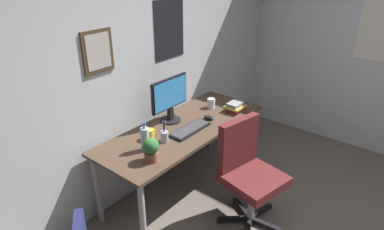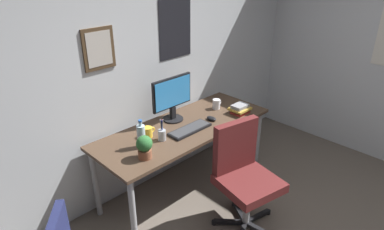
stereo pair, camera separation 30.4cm
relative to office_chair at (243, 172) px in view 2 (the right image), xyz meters
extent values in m
cube|color=silver|center=(-0.13, 1.11, 0.77)|extent=(4.40, 0.08, 2.60)
cube|color=#4C3823|center=(-0.61, 1.06, 0.97)|extent=(0.28, 0.02, 0.34)
cube|color=beige|center=(-0.61, 1.05, 0.97)|extent=(0.22, 0.00, 0.28)
cube|color=black|center=(0.22, 1.06, 1.01)|extent=(0.40, 0.01, 0.56)
cube|color=#4C3828|center=(-0.03, 0.69, 0.18)|extent=(1.77, 0.68, 0.03)
cylinder|color=#9EA0A5|center=(-0.86, 0.40, -0.18)|extent=(0.05, 0.05, 0.69)
cylinder|color=#9EA0A5|center=(0.80, 0.40, -0.18)|extent=(0.05, 0.05, 0.69)
cylinder|color=#9EA0A5|center=(-0.86, 0.97, -0.18)|extent=(0.05, 0.05, 0.69)
cylinder|color=#9EA0A5|center=(0.80, 0.97, -0.18)|extent=(0.05, 0.05, 0.69)
cube|color=#591E1E|center=(-0.02, -0.08, -0.07)|extent=(0.54, 0.54, 0.08)
cube|color=#591E1E|center=(0.02, 0.12, 0.20)|extent=(0.43, 0.15, 0.45)
cylinder|color=#9EA0A5|center=(-0.02, -0.08, -0.32)|extent=(0.07, 0.07, 0.42)
cube|color=black|center=(0.12, -0.11, -0.49)|extent=(0.28, 0.10, 0.03)
cylinder|color=black|center=(0.26, -0.13, -0.51)|extent=(0.05, 0.05, 0.04)
cube|color=black|center=(0.05, 0.04, -0.49)|extent=(0.17, 0.26, 0.03)
cylinder|color=black|center=(0.12, 0.17, -0.51)|extent=(0.05, 0.05, 0.04)
cube|color=black|center=(-0.11, 0.03, -0.49)|extent=(0.22, 0.23, 0.03)
cylinder|color=black|center=(-0.20, 0.13, -0.51)|extent=(0.05, 0.05, 0.04)
cube|color=black|center=(0.00, -0.22, -0.49)|extent=(0.07, 0.28, 0.03)
cylinder|color=black|center=(-0.01, 0.87, 0.20)|extent=(0.20, 0.20, 0.01)
cube|color=black|center=(-0.01, 0.87, 0.27)|extent=(0.05, 0.04, 0.12)
cube|color=black|center=(-0.01, 0.87, 0.48)|extent=(0.46, 0.02, 0.30)
cube|color=#338CD8|center=(-0.01, 0.85, 0.48)|extent=(0.43, 0.00, 0.27)
cube|color=black|center=(-0.05, 0.59, 0.20)|extent=(0.43, 0.15, 0.02)
cube|color=#38383A|center=(-0.05, 0.59, 0.22)|extent=(0.41, 0.13, 0.00)
ellipsoid|color=black|center=(0.25, 0.59, 0.21)|extent=(0.06, 0.11, 0.04)
cylinder|color=silver|center=(-0.55, 0.66, 0.29)|extent=(0.07, 0.07, 0.20)
cylinder|color=silver|center=(-0.55, 0.66, 0.41)|extent=(0.03, 0.03, 0.04)
cylinder|color=#2659B2|center=(-0.55, 0.66, 0.44)|extent=(0.03, 0.03, 0.01)
cylinder|color=white|center=(0.48, 0.74, 0.24)|extent=(0.08, 0.08, 0.10)
torus|color=white|center=(0.54, 0.74, 0.25)|extent=(0.05, 0.01, 0.05)
cylinder|color=yellow|center=(-0.40, 0.76, 0.24)|extent=(0.08, 0.08, 0.09)
torus|color=yellow|center=(-0.35, 0.76, 0.24)|extent=(0.05, 0.01, 0.05)
cylinder|color=brown|center=(-0.63, 0.51, 0.23)|extent=(0.11, 0.11, 0.07)
sphere|color=#2D6B33|center=(-0.63, 0.51, 0.32)|extent=(0.13, 0.13, 0.13)
ellipsoid|color=#287A38|center=(-0.66, 0.54, 0.33)|extent=(0.07, 0.08, 0.02)
ellipsoid|color=#287A38|center=(-0.60, 0.54, 0.32)|extent=(0.07, 0.08, 0.02)
ellipsoid|color=#287A38|center=(-0.65, 0.48, 0.34)|extent=(0.08, 0.07, 0.02)
cylinder|color=#9EA0A5|center=(-0.35, 0.63, 0.24)|extent=(0.07, 0.07, 0.09)
cylinder|color=#263FBF|center=(-0.34, 0.64, 0.32)|extent=(0.01, 0.01, 0.13)
cylinder|color=red|center=(-0.34, 0.64, 0.32)|extent=(0.01, 0.01, 0.13)
cylinder|color=black|center=(-0.35, 0.63, 0.32)|extent=(0.01, 0.01, 0.13)
cylinder|color=#9EA0A5|center=(-0.34, 0.63, 0.32)|extent=(0.01, 0.03, 0.14)
cylinder|color=#9EA0A5|center=(-0.35, 0.63, 0.32)|extent=(0.01, 0.02, 0.14)
cube|color=#B22D28|center=(0.57, 0.50, 0.20)|extent=(0.17, 0.13, 0.02)
cube|color=navy|center=(0.59, 0.51, 0.22)|extent=(0.16, 0.12, 0.02)
cube|color=gold|center=(0.57, 0.50, 0.24)|extent=(0.20, 0.17, 0.02)
cube|color=gray|center=(0.58, 0.50, 0.27)|extent=(0.16, 0.12, 0.03)
camera|label=1|loc=(-2.16, -1.14, 1.65)|focal=31.53mm
camera|label=2|loc=(-1.96, -1.37, 1.65)|focal=31.53mm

